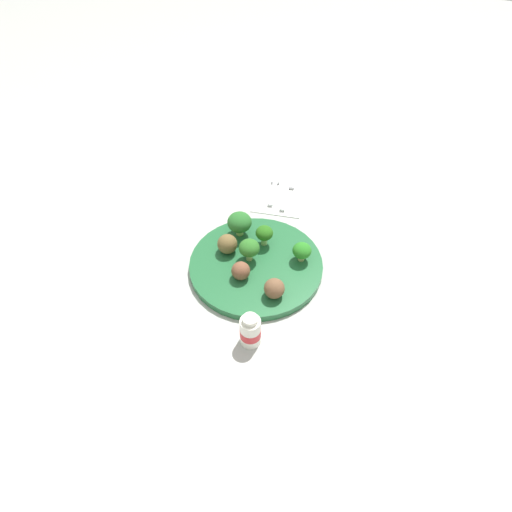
% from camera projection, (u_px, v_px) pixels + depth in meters
% --- Properties ---
extents(ground_plane, '(4.00, 4.00, 0.00)m').
position_uv_depth(ground_plane, '(256.00, 268.00, 0.95)').
color(ground_plane, '#B2B2AD').
extents(plate, '(0.28, 0.28, 0.02)m').
position_uv_depth(plate, '(256.00, 265.00, 0.94)').
color(plate, '#236638').
rests_on(plate, ground_plane).
extents(broccoli_floret_back_right, '(0.04, 0.04, 0.04)m').
position_uv_depth(broccoli_floret_back_right, '(302.00, 251.00, 0.93)').
color(broccoli_floret_back_right, '#ACBA6B').
rests_on(broccoli_floret_back_right, plate).
extents(broccoli_floret_center, '(0.05, 0.05, 0.06)m').
position_uv_depth(broccoli_floret_center, '(240.00, 222.00, 0.97)').
color(broccoli_floret_center, '#A4CB68').
rests_on(broccoli_floret_center, plate).
extents(broccoli_floret_front_right, '(0.04, 0.04, 0.05)m').
position_uv_depth(broccoli_floret_front_right, '(249.00, 248.00, 0.92)').
color(broccoli_floret_front_right, '#ABC870').
rests_on(broccoli_floret_front_right, plate).
extents(broccoli_floret_mid_left, '(0.04, 0.04, 0.05)m').
position_uv_depth(broccoli_floret_mid_left, '(266.00, 234.00, 0.95)').
color(broccoli_floret_mid_left, '#90C66B').
rests_on(broccoli_floret_mid_left, plate).
extents(meatball_front_left, '(0.04, 0.04, 0.04)m').
position_uv_depth(meatball_front_left, '(241.00, 271.00, 0.90)').
color(meatball_front_left, brown).
rests_on(meatball_front_left, plate).
extents(meatball_front_right, '(0.04, 0.04, 0.04)m').
position_uv_depth(meatball_front_right, '(274.00, 288.00, 0.86)').
color(meatball_front_right, brown).
rests_on(meatball_front_right, plate).
extents(meatball_back_right, '(0.04, 0.04, 0.04)m').
position_uv_depth(meatball_back_right, '(227.00, 244.00, 0.95)').
color(meatball_back_right, brown).
rests_on(meatball_back_right, plate).
extents(napkin, '(0.18, 0.14, 0.01)m').
position_uv_depth(napkin, '(281.00, 193.00, 1.12)').
color(napkin, white).
rests_on(napkin, ground_plane).
extents(fork, '(0.12, 0.03, 0.01)m').
position_uv_depth(fork, '(274.00, 188.00, 1.13)').
color(fork, silver).
rests_on(fork, napkin).
extents(knife, '(0.15, 0.03, 0.01)m').
position_uv_depth(knife, '(288.00, 190.00, 1.12)').
color(knife, silver).
rests_on(knife, napkin).
extents(yogurt_bottle, '(0.04, 0.04, 0.07)m').
position_uv_depth(yogurt_bottle, '(250.00, 331.00, 0.80)').
color(yogurt_bottle, white).
rests_on(yogurt_bottle, ground_plane).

